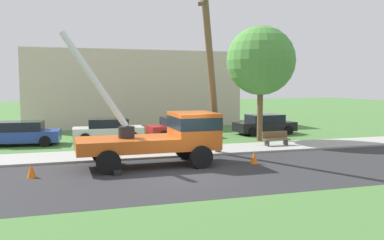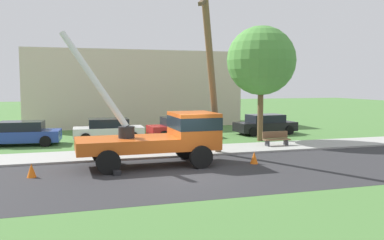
{
  "view_description": "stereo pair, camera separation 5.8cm",
  "coord_description": "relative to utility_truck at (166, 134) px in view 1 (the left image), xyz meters",
  "views": [
    {
      "loc": [
        -4.58,
        -15.67,
        3.7
      ],
      "look_at": [
        0.96,
        2.26,
        2.0
      ],
      "focal_mm": 38.36,
      "sensor_mm": 36.0,
      "label": 1
    },
    {
      "loc": [
        -4.52,
        -15.69,
        3.7
      ],
      "look_at": [
        0.96,
        2.26,
        2.0
      ],
      "focal_mm": 38.36,
      "sensor_mm": 36.0,
      "label": 2
    }
  ],
  "objects": [
    {
      "name": "lowrise_building_backdrop",
      "position": [
        1.43,
        18.45,
        1.79
      ],
      "size": [
        18.0,
        6.0,
        6.4
      ],
      "primitive_type": "cube",
      "color": "beige",
      "rests_on": "ground"
    },
    {
      "name": "parked_sedan_red",
      "position": [
        3.09,
        8.65,
        -0.7
      ],
      "size": [
        4.52,
        2.24,
        1.42
      ],
      "color": "#B21E1E",
      "rests_on": "ground"
    },
    {
      "name": "ground_plane",
      "position": [
        0.29,
        9.84,
        -1.41
      ],
      "size": [
        120.0,
        120.0,
        0.0
      ],
      "primitive_type": "plane",
      "color": "#477538"
    },
    {
      "name": "parked_sedan_white",
      "position": [
        -1.72,
        8.68,
        -0.7
      ],
      "size": [
        4.45,
        2.11,
        1.42
      ],
      "color": "silver",
      "rests_on": "ground"
    },
    {
      "name": "road_asphalt",
      "position": [
        0.29,
        -2.16,
        -1.4
      ],
      "size": [
        80.0,
        7.46,
        0.01
      ],
      "primitive_type": "cube",
      "color": "#2B2B2D",
      "rests_on": "ground"
    },
    {
      "name": "parked_sedan_black",
      "position": [
        9.46,
        8.81,
        -0.7
      ],
      "size": [
        4.5,
        2.19,
        1.42
      ],
      "color": "black",
      "rests_on": "ground"
    },
    {
      "name": "traffic_cone_behind",
      "position": [
        -5.63,
        -0.9,
        -1.13
      ],
      "size": [
        0.36,
        0.36,
        0.56
      ],
      "primitive_type": "cone",
      "color": "orange",
      "rests_on": "ground"
    },
    {
      "name": "leaning_utility_pole",
      "position": [
        2.38,
        0.68,
        2.92
      ],
      "size": [
        2.37,
        3.44,
        8.47
      ],
      "color": "brown",
      "rests_on": "ground"
    },
    {
      "name": "traffic_cone_ahead",
      "position": [
        3.91,
        -0.95,
        -1.13
      ],
      "size": [
        0.36,
        0.36,
        0.56
      ],
      "primitive_type": "cone",
      "color": "orange",
      "rests_on": "ground"
    },
    {
      "name": "sidewalk_strip",
      "position": [
        0.29,
        3.07,
        -1.36
      ],
      "size": [
        80.0,
        3.0,
        0.1
      ],
      "primitive_type": "cube",
      "color": "#9E9E99",
      "rests_on": "ground"
    },
    {
      "name": "roadside_tree_near",
      "position": [
        7.55,
        5.79,
        3.67
      ],
      "size": [
        4.35,
        4.35,
        7.28
      ],
      "color": "brown",
      "rests_on": "ground"
    },
    {
      "name": "parked_sedan_blue",
      "position": [
        -6.85,
        8.23,
        -0.7
      ],
      "size": [
        4.56,
        2.3,
        1.42
      ],
      "color": "#263F99",
      "rests_on": "ground"
    },
    {
      "name": "utility_truck",
      "position": [
        0.0,
        0.0,
        0.0
      ],
      "size": [
        6.79,
        3.2,
        5.98
      ],
      "color": "#C65119",
      "rests_on": "ground"
    },
    {
      "name": "park_bench",
      "position": [
        7.26,
        3.14,
        -0.95
      ],
      "size": [
        1.6,
        0.45,
        0.9
      ],
      "color": "brown",
      "rests_on": "ground"
    }
  ]
}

